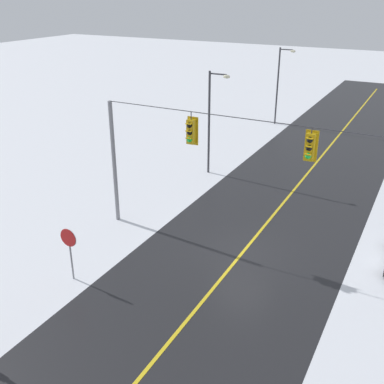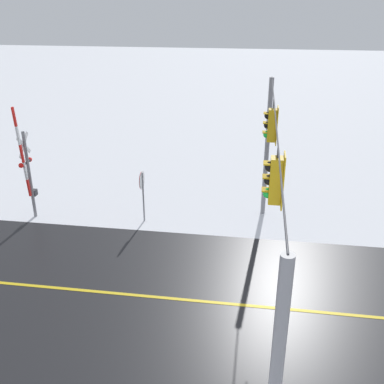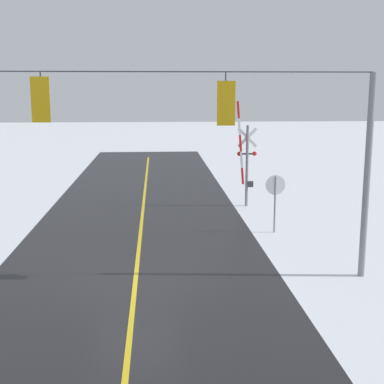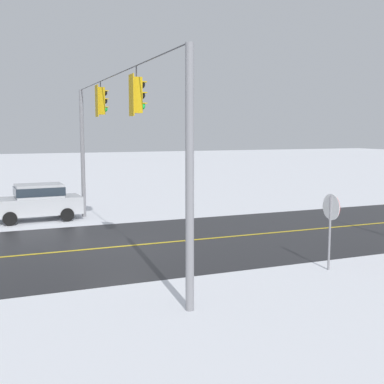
% 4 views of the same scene
% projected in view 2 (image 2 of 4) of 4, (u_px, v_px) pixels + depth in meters
% --- Properties ---
extents(ground_plane, '(160.00, 160.00, 0.00)m').
position_uv_depth(ground_plane, '(261.00, 307.00, 14.52)').
color(ground_plane, white).
extents(signal_span, '(14.20, 0.47, 6.22)m').
position_uv_depth(signal_span, '(270.00, 191.00, 12.94)').
color(signal_span, gray).
rests_on(signal_span, ground).
extents(stop_sign, '(0.80, 0.09, 2.35)m').
position_uv_depth(stop_sign, '(142.00, 185.00, 19.47)').
color(stop_sign, gray).
rests_on(stop_sign, ground).
extents(railroad_crossing, '(1.05, 0.31, 5.16)m').
position_uv_depth(railroad_crossing, '(27.00, 169.00, 19.58)').
color(railroad_crossing, gray).
rests_on(railroad_crossing, ground).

